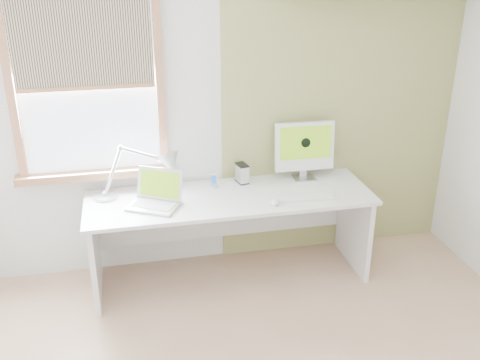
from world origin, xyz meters
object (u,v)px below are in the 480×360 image
object	(u,v)px
laptop	(156,197)
external_drive	(242,173)
desk_lamp	(158,168)
desk	(229,215)
imac	(304,147)

from	to	relation	value
laptop	external_drive	distance (m)	0.76
laptop	desk_lamp	bearing A→B (deg)	79.89
laptop	desk	bearing A→B (deg)	9.35
laptop	imac	size ratio (longest dim) A/B	0.93
desk_lamp	imac	xyz separation A→B (m)	(1.19, 0.06, 0.05)
desk	external_drive	xyz separation A→B (m)	(0.15, 0.18, 0.27)
desk	laptop	distance (m)	0.63
desk	laptop	world-z (taller)	laptop
desk_lamp	imac	world-z (taller)	imac
desk_lamp	laptop	bearing A→B (deg)	-100.11
desk	external_drive	distance (m)	0.36
desk	external_drive	size ratio (longest dim) A/B	13.90
desk_lamp	external_drive	xyz separation A→B (m)	(0.67, 0.08, -0.14)
desk_lamp	laptop	size ratio (longest dim) A/B	1.62
desk	external_drive	world-z (taller)	external_drive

